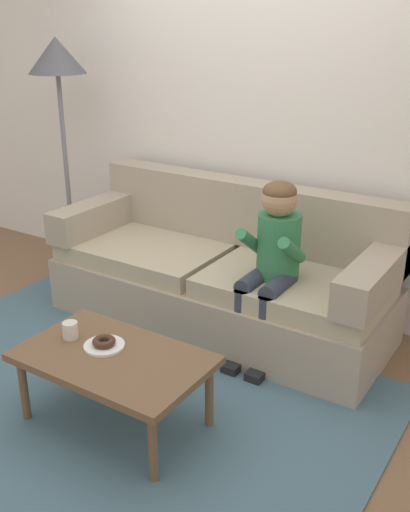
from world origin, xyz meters
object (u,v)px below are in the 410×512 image
at_px(donut, 104,341).
at_px(toy_controller, 101,345).
at_px(couch, 222,277).
at_px(floor_lamp, 58,73).
at_px(person_child, 272,255).
at_px(mug, 70,330).
at_px(coffee_table, 114,362).

bearing_deg(donut, toy_controller, 135.11).
xyz_separation_m(couch, floor_lamp, (-1.50, 0.11, 1.25)).
bearing_deg(couch, person_child, -23.91).
bearing_deg(donut, couch, 91.44).
height_order(person_child, mug, person_child).
bearing_deg(coffee_table, mug, 177.72).
xyz_separation_m(donut, toy_controller, (-0.49, 0.48, -0.42)).
relative_size(couch, floor_lamp, 1.24).
bearing_deg(couch, toy_controller, -121.71).
xyz_separation_m(donut, mug, (-0.21, -0.02, 0.01)).
distance_m(person_child, toy_controller, 1.24).
bearing_deg(coffee_table, person_child, 71.78).
bearing_deg(mug, donut, 6.49).
bearing_deg(couch, coffee_table, -84.49).
distance_m(couch, donut, 1.22).
xyz_separation_m(couch, mug, (-0.18, -1.24, 0.11)).
relative_size(person_child, toy_controller, 4.87).
relative_size(toy_controller, floor_lamp, 0.12).
xyz_separation_m(person_child, donut, (-0.44, -1.01, -0.23)).
height_order(couch, toy_controller, couch).
bearing_deg(person_child, toy_controller, -150.12).
height_order(couch, floor_lamp, floor_lamp).
relative_size(coffee_table, mug, 10.66).
bearing_deg(toy_controller, person_child, 18.98).
distance_m(coffee_table, donut, 0.12).
distance_m(person_child, mug, 1.24).
height_order(coffee_table, donut, donut).
relative_size(coffee_table, donut, 7.99).
bearing_deg(floor_lamp, couch, -4.12).
xyz_separation_m(coffee_table, donut, (-0.09, 0.04, 0.07)).
bearing_deg(couch, mug, -98.22).
distance_m(couch, toy_controller, 0.92).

